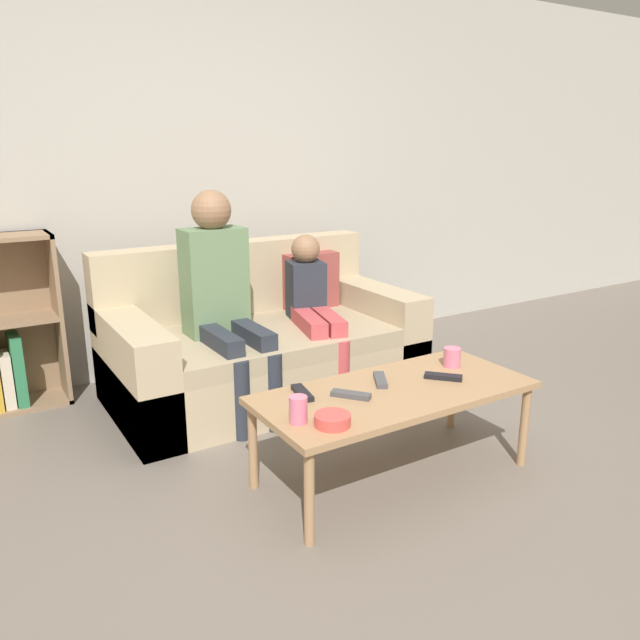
{
  "coord_description": "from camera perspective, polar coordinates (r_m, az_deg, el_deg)",
  "views": [
    {
      "loc": [
        -1.43,
        -1.57,
        1.47
      ],
      "look_at": [
        0.16,
        1.01,
        0.6
      ],
      "focal_mm": 35.0,
      "sensor_mm": 36.0,
      "label": 1
    }
  ],
  "objects": [
    {
      "name": "person_child",
      "position": [
        3.69,
        -0.61,
        1.22
      ],
      "size": [
        0.36,
        0.68,
        0.94
      ],
      "rotation": [
        0.0,
        0.0,
        -0.25
      ],
      "color": "#C6474C",
      "rests_on": "ground_plane"
    },
    {
      "name": "tv_remote_0",
      "position": [
        2.92,
        11.21,
        -5.11
      ],
      "size": [
        0.15,
        0.16,
        0.02
      ],
      "rotation": [
        0.0,
        0.0,
        0.74
      ],
      "color": "black",
      "rests_on": "coffee_table"
    },
    {
      "name": "cup_near",
      "position": [
        2.42,
        -2.01,
        -8.19
      ],
      "size": [
        0.07,
        0.07,
        0.11
      ],
      "color": "pink",
      "rests_on": "coffee_table"
    },
    {
      "name": "tv_remote_3",
      "position": [
        2.84,
        5.55,
        -5.47
      ],
      "size": [
        0.13,
        0.17,
        0.02
      ],
      "rotation": [
        0.0,
        0.0,
        -0.54
      ],
      "color": "#47474C",
      "rests_on": "coffee_table"
    },
    {
      "name": "person_adult",
      "position": [
        3.46,
        -9.07,
        2.92
      ],
      "size": [
        0.34,
        0.66,
        1.22
      ],
      "rotation": [
        0.0,
        0.0,
        0.01
      ],
      "color": "#282D38",
      "rests_on": "ground_plane"
    },
    {
      "name": "wall_back",
      "position": [
        4.18,
        -11.91,
        13.31
      ],
      "size": [
        12.0,
        0.06,
        2.6
      ],
      "color": "#B7B2A8",
      "rests_on": "ground_plane"
    },
    {
      "name": "tv_remote_2",
      "position": [
        2.69,
        -1.63,
        -6.68
      ],
      "size": [
        0.08,
        0.18,
        0.02
      ],
      "rotation": [
        0.0,
        0.0,
        -0.18
      ],
      "color": "black",
      "rests_on": "coffee_table"
    },
    {
      "name": "cup_far",
      "position": [
        3.08,
        11.98,
        -3.34
      ],
      "size": [
        0.08,
        0.08,
        0.09
      ],
      "color": "pink",
      "rests_on": "coffee_table"
    },
    {
      "name": "tv_remote_1",
      "position": [
        2.67,
        2.84,
        -6.84
      ],
      "size": [
        0.14,
        0.16,
        0.02
      ],
      "rotation": [
        0.0,
        0.0,
        0.67
      ],
      "color": "#47474C",
      "rests_on": "coffee_table"
    },
    {
      "name": "coffee_table",
      "position": [
        2.79,
        6.84,
        -7.01
      ],
      "size": [
        1.24,
        0.56,
        0.42
      ],
      "color": "#A87F56",
      "rests_on": "ground_plane"
    },
    {
      "name": "snack_bowl",
      "position": [
        2.41,
        1.15,
        -9.12
      ],
      "size": [
        0.14,
        0.14,
        0.05
      ],
      "color": "#DB4C47",
      "rests_on": "coffee_table"
    },
    {
      "name": "ground_plane",
      "position": [
        2.58,
        9.29,
        -18.87
      ],
      "size": [
        22.0,
        22.0,
        0.0
      ],
      "primitive_type": "plane",
      "color": "#70665B"
    },
    {
      "name": "couch",
      "position": [
        3.76,
        -5.32,
        -2.44
      ],
      "size": [
        1.77,
        0.96,
        0.87
      ],
      "color": "tan",
      "rests_on": "ground_plane"
    }
  ]
}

